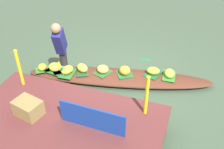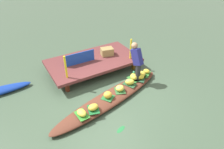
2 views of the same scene
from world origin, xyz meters
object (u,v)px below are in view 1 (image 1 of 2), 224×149
at_px(banana_bunch_3, 125,70).
at_px(banana_bunch_8, 42,67).
at_px(banana_bunch_4, 67,70).
at_px(market_banner, 92,118).
at_px(vendor_person, 60,45).
at_px(banana_bunch_7, 61,66).
at_px(banana_bunch_0, 153,71).
at_px(banana_bunch_2, 82,68).
at_px(vendor_boat, 119,77).
at_px(banana_bunch_6, 55,67).
at_px(banana_bunch_1, 103,69).
at_px(produce_crate, 28,108).
at_px(water_bottle, 63,71).
at_px(banana_bunch_5, 170,73).

xyz_separation_m(banana_bunch_3, banana_bunch_8, (1.78, 0.45, -0.03)).
relative_size(banana_bunch_4, market_banner, 0.28).
distance_m(banana_bunch_8, vendor_person, 0.80).
xyz_separation_m(banana_bunch_7, vendor_person, (-0.11, 0.09, 0.60)).
xyz_separation_m(banana_bunch_0, market_banner, (0.54, 2.08, 0.35)).
bearing_deg(banana_bunch_8, banana_bunch_2, -164.58).
xyz_separation_m(vendor_boat, banana_bunch_4, (1.08, 0.35, 0.18)).
bearing_deg(banana_bunch_7, banana_bunch_6, 33.86).
relative_size(banana_bunch_0, banana_bunch_6, 1.02).
distance_m(banana_bunch_4, banana_bunch_7, 0.21).
distance_m(banana_bunch_3, banana_bunch_6, 1.55).
height_order(banana_bunch_1, banana_bunch_3, banana_bunch_3).
xyz_separation_m(banana_bunch_1, banana_bunch_2, (0.44, 0.11, 0.00)).
relative_size(banana_bunch_4, banana_bunch_7, 1.03).
bearing_deg(market_banner, vendor_boat, -84.31).
bearing_deg(produce_crate, banana_bunch_8, -64.54).
height_order(banana_bunch_1, water_bottle, water_bottle).
relative_size(banana_bunch_0, banana_bunch_1, 1.12).
relative_size(banana_bunch_5, vendor_person, 0.24).
bearing_deg(water_bottle, banana_bunch_3, -159.38).
height_order(banana_bunch_4, market_banner, market_banner).
height_order(banana_bunch_0, banana_bunch_3, banana_bunch_3).
bearing_deg(banana_bunch_8, banana_bunch_4, -173.77).
bearing_deg(banana_bunch_0, water_bottle, 20.81).
height_order(banana_bunch_5, market_banner, market_banner).
height_order(banana_bunch_4, banana_bunch_8, banana_bunch_4).
height_order(banana_bunch_5, water_bottle, water_bottle).
bearing_deg(vendor_person, water_bottle, 110.09).
xyz_separation_m(banana_bunch_4, banana_bunch_5, (-2.12, -0.64, -0.02)).
height_order(vendor_boat, banana_bunch_8, banana_bunch_8).
xyz_separation_m(vendor_boat, produce_crate, (0.96, 1.89, 0.46)).
distance_m(banana_bunch_2, banana_bunch_4, 0.33).
relative_size(banana_bunch_7, water_bottle, 1.34).
xyz_separation_m(market_banner, produce_crate, (1.11, 0.07, -0.07)).
bearing_deg(banana_bunch_0, banana_bunch_5, -175.02).
height_order(banana_bunch_4, banana_bunch_6, banana_bunch_6).
bearing_deg(banana_bunch_3, banana_bunch_8, 14.07).
height_order(banana_bunch_1, produce_crate, produce_crate).
distance_m(banana_bunch_3, water_bottle, 1.33).
xyz_separation_m(vendor_boat, banana_bunch_0, (-0.69, -0.26, 0.17)).
distance_m(banana_bunch_2, vendor_person, 0.73).
relative_size(banana_bunch_2, banana_bunch_7, 0.99).
xyz_separation_m(banana_bunch_4, banana_bunch_8, (0.59, 0.06, -0.02)).
relative_size(banana_bunch_3, banana_bunch_4, 0.82).
height_order(vendor_person, water_bottle, vendor_person).
xyz_separation_m(banana_bunch_1, banana_bunch_4, (0.72, 0.29, 0.00)).
bearing_deg(banana_bunch_7, vendor_boat, -168.34).
bearing_deg(banana_bunch_8, banana_bunch_0, -164.13).
xyz_separation_m(banana_bunch_6, vendor_person, (-0.23, 0.01, 0.60)).
relative_size(banana_bunch_4, water_bottle, 1.37).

